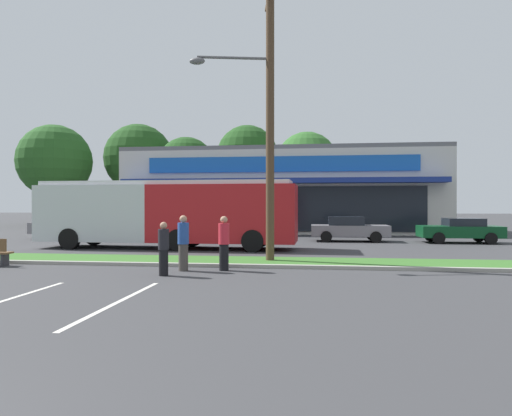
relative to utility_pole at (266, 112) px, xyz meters
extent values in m
cube|color=#386B28|center=(-2.69, 0.00, -5.39)|extent=(56.00, 2.20, 0.12)
cube|color=#99968C|center=(-2.69, -1.22, -5.39)|extent=(56.00, 0.24, 0.12)
cube|color=silver|center=(-5.03, -7.17, -5.45)|extent=(0.12, 4.80, 0.01)
cube|color=silver|center=(-2.49, -6.92, -5.45)|extent=(0.12, 4.80, 0.01)
cube|color=beige|center=(-0.67, 22.92, -2.39)|extent=(24.04, 13.63, 6.12)
cube|color=black|center=(-0.67, 16.06, -3.61)|extent=(20.19, 0.08, 3.18)
cube|color=navy|center=(-0.67, 15.40, -1.65)|extent=(22.60, 1.40, 0.35)
cube|color=#1959AD|center=(-0.67, 16.02, -0.43)|extent=(19.23, 0.16, 1.10)
cube|color=slate|center=(-0.67, 22.92, 0.82)|extent=(24.04, 13.63, 0.30)
cylinder|color=#473323|center=(-25.73, 29.27, -3.49)|extent=(0.44, 0.44, 3.92)
sphere|color=#23511E|center=(-25.73, 29.27, 1.37)|extent=(7.74, 7.74, 7.74)
cylinder|color=#473323|center=(-17.82, 32.89, -3.19)|extent=(0.44, 0.44, 4.52)
sphere|color=#1E4719|center=(-17.82, 32.89, 1.94)|extent=(7.65, 7.65, 7.65)
cylinder|color=#473323|center=(-11.82, 31.20, -3.46)|extent=(0.44, 0.44, 3.98)
sphere|color=#1E4719|center=(-11.82, 31.20, 0.86)|extent=(6.21, 6.21, 6.21)
cylinder|color=#473323|center=(-5.49, 33.06, -2.95)|extent=(0.44, 0.44, 5.00)
sphere|color=#1E4719|center=(-5.49, 33.06, 2.06)|extent=(6.69, 6.69, 6.69)
cylinder|color=#473323|center=(1.05, 29.01, -3.47)|extent=(0.44, 0.44, 3.95)
sphere|color=#2D6026|center=(1.05, 29.01, 0.82)|extent=(6.17, 6.17, 6.17)
cylinder|color=#4C3826|center=(0.14, 0.03, -0.35)|extent=(0.30, 0.30, 10.20)
cylinder|color=#59595B|center=(-1.14, -0.23, 1.90)|extent=(2.57, 0.62, 0.10)
ellipsoid|color=#59595B|center=(-2.41, -0.50, 1.75)|extent=(0.56, 0.32, 0.24)
cube|color=#AD191E|center=(-2.55, 5.05, -3.75)|extent=(6.95, 2.68, 2.70)
cube|color=silver|center=(-8.82, 5.17, -3.75)|extent=(5.69, 2.66, 2.70)
cube|color=silver|center=(-5.37, 5.10, -2.30)|extent=(12.08, 2.53, 0.20)
cube|color=black|center=(-5.34, 6.41, -3.26)|extent=(11.54, 0.29, 1.19)
cube|color=black|center=(-11.67, 5.23, -3.43)|extent=(0.10, 2.17, 1.51)
cylinder|color=black|center=(-9.78, 4.02, -4.95)|extent=(1.01, 0.32, 1.00)
cylinder|color=black|center=(-9.74, 6.36, -4.95)|extent=(1.01, 0.32, 1.00)
cylinder|color=black|center=(-4.45, 3.91, -4.95)|extent=(1.01, 0.32, 1.00)
cylinder|color=black|center=(-4.41, 6.26, -4.95)|extent=(1.01, 0.32, 1.00)
cylinder|color=black|center=(-1.00, 3.85, -4.95)|extent=(1.01, 0.32, 1.00)
cylinder|color=black|center=(-0.96, 6.19, -4.95)|extent=(1.01, 0.32, 1.00)
cube|color=#333338|center=(-8.85, -1.83, -5.22)|extent=(0.08, 0.36, 0.45)
cube|color=#0C3F1E|center=(9.73, 10.21, -4.82)|extent=(4.29, 1.88, 0.63)
cube|color=black|center=(9.94, 10.21, -4.29)|extent=(1.93, 1.66, 0.43)
cylinder|color=black|center=(8.40, 9.32, -5.13)|extent=(0.64, 0.22, 0.64)
cylinder|color=black|center=(8.40, 11.10, -5.13)|extent=(0.64, 0.22, 0.64)
cylinder|color=black|center=(11.06, 9.32, -5.13)|extent=(0.64, 0.22, 0.64)
cylinder|color=black|center=(11.06, 11.10, -5.13)|extent=(0.64, 0.22, 0.64)
cube|color=slate|center=(3.77, 10.56, -4.82)|extent=(4.40, 1.87, 0.62)
cube|color=black|center=(3.55, 10.56, -4.26)|extent=(1.98, 1.65, 0.50)
cylinder|color=black|center=(5.14, 11.45, -5.13)|extent=(0.64, 0.22, 0.64)
cylinder|color=black|center=(5.14, 9.67, -5.13)|extent=(0.64, 0.22, 0.64)
cylinder|color=black|center=(2.41, 11.45, -5.13)|extent=(0.64, 0.22, 0.64)
cylinder|color=black|center=(2.41, 9.67, -5.13)|extent=(0.64, 0.22, 0.64)
cube|color=slate|center=(-13.78, 10.75, -4.79)|extent=(4.17, 1.87, 0.69)
cube|color=black|center=(-13.99, 10.75, -4.17)|extent=(1.88, 1.64, 0.55)
cylinder|color=black|center=(-12.49, 11.64, -5.13)|extent=(0.64, 0.22, 0.64)
cylinder|color=black|center=(-12.49, 9.87, -5.13)|extent=(0.64, 0.22, 0.64)
cylinder|color=black|center=(-15.07, 11.64, -5.13)|extent=(0.64, 0.22, 0.64)
cylinder|color=black|center=(-15.07, 9.87, -5.13)|extent=(0.64, 0.22, 0.64)
cylinder|color=black|center=(-1.15, -1.96, -5.03)|extent=(0.30, 0.30, 0.84)
cylinder|color=red|center=(-1.15, -1.96, -4.27)|extent=(0.35, 0.35, 0.67)
sphere|color=tan|center=(-1.15, -1.96, -3.82)|extent=(0.23, 0.23, 0.23)
cylinder|color=#47423D|center=(-2.43, -2.18, -5.02)|extent=(0.30, 0.30, 0.86)
cylinder|color=#264C99|center=(-2.43, -2.18, -4.25)|extent=(0.36, 0.36, 0.68)
sphere|color=tan|center=(-2.43, -2.18, -3.80)|extent=(0.24, 0.24, 0.24)
cylinder|color=black|center=(-2.72, -3.24, -5.06)|extent=(0.27, 0.27, 0.77)
cylinder|color=black|center=(-2.72, -3.24, -4.37)|extent=(0.32, 0.32, 0.61)
sphere|color=tan|center=(-2.72, -3.24, -3.96)|extent=(0.21, 0.21, 0.21)
camera|label=1|loc=(1.68, -16.25, -3.37)|focal=31.96mm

